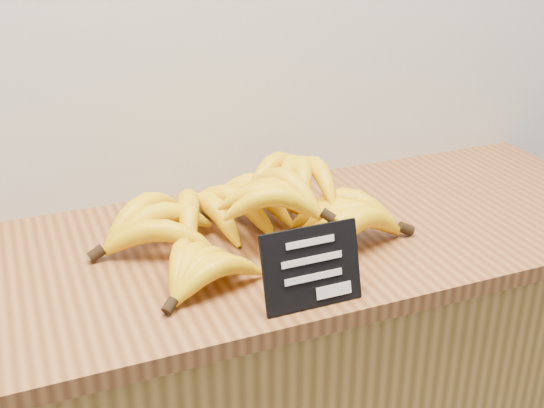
{
  "coord_description": "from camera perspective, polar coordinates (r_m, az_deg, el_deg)",
  "views": [
    {
      "loc": [
        -0.28,
        1.74,
        1.5
      ],
      "look_at": [
        0.12,
        2.7,
        1.02
      ],
      "focal_mm": 45.0,
      "sensor_mm": 36.0,
      "label": 1
    }
  ],
  "objects": [
    {
      "name": "banana_pile",
      "position": [
        1.21,
        -1.87,
        -0.76
      ],
      "size": [
        0.55,
        0.42,
        0.12
      ],
      "color": "#EABC09",
      "rests_on": "counter_top"
    },
    {
      "name": "chalkboard_sign",
      "position": [
        1.02,
        3.35,
        -5.32
      ],
      "size": [
        0.16,
        0.04,
        0.12
      ],
      "primitive_type": "cube",
      "rotation": [
        -0.28,
        0.0,
        0.0
      ],
      "color": "black",
      "rests_on": "counter_top"
    },
    {
      "name": "counter_top",
      "position": [
        1.24,
        -0.88,
        -3.52
      ],
      "size": [
        1.5,
        0.54,
        0.03
      ],
      "primitive_type": "cube",
      "color": "brown",
      "rests_on": "counter"
    }
  ]
}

